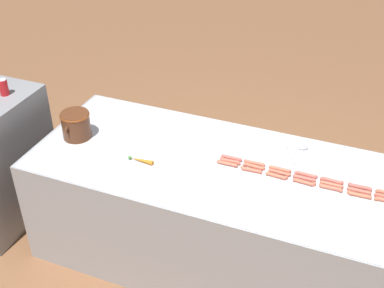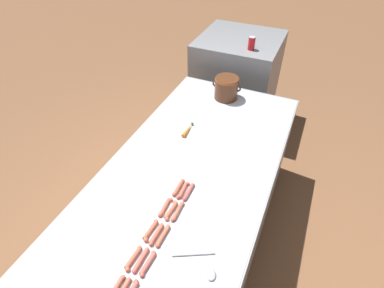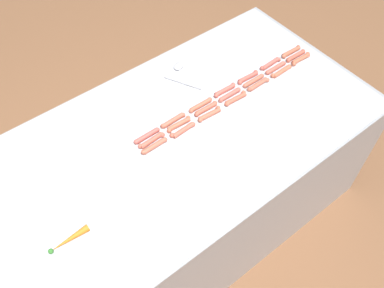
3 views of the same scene
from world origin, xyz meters
name	(u,v)px [view 3 (image 3 of 3)]	position (x,y,z in m)	size (l,w,h in m)	color
ground_plane	(154,235)	(0.00, 0.00, 0.00)	(20.00, 20.00, 0.00)	brown
griddle_counter	(148,202)	(0.00, 0.00, 0.42)	(1.08, 2.49, 0.84)	#9EA0A5
hot_dog_0	(301,59)	(0.01, -1.09, 0.86)	(0.03, 0.15, 0.02)	#C96648
hot_dog_1	(281,71)	(0.00, -0.93, 0.86)	(0.03, 0.15, 0.02)	#CC6749
hot_dog_2	(258,84)	(0.01, -0.76, 0.86)	(0.03, 0.15, 0.02)	#C3644C
hot_dog_3	(235,98)	(0.00, -0.59, 0.86)	(0.03, 0.15, 0.02)	#C96047
hot_dog_4	(209,114)	(0.00, -0.42, 0.86)	(0.03, 0.15, 0.02)	#C56349
hot_dog_5	(183,130)	(0.00, -0.25, 0.86)	(0.03, 0.15, 0.02)	#CA614B
hot_dog_6	(154,146)	(0.01, -0.08, 0.86)	(0.03, 0.15, 0.02)	#C3634A
hot_dog_7	(296,56)	(0.04, -1.09, 0.86)	(0.03, 0.15, 0.02)	#C65C48
hot_dog_8	(276,68)	(0.04, -0.92, 0.86)	(0.03, 0.15, 0.02)	#CB6250
hot_dog_9	(254,81)	(0.04, -0.76, 0.86)	(0.03, 0.15, 0.02)	#C0654D
hot_dog_10	(230,95)	(0.04, -0.59, 0.86)	(0.03, 0.15, 0.02)	#C66051
hot_dog_11	(206,109)	(0.04, -0.43, 0.86)	(0.03, 0.15, 0.02)	#C6614A
hot_dog_12	(179,124)	(0.04, -0.26, 0.86)	(0.03, 0.15, 0.02)	#C96549
hot_dog_13	(152,140)	(0.04, -0.09, 0.86)	(0.03, 0.15, 0.02)	#CE604B
hot_dog_14	(291,52)	(0.08, -1.09, 0.86)	(0.03, 0.15, 0.02)	#C06549
hot_dog_15	(270,64)	(0.08, -0.93, 0.86)	(0.03, 0.15, 0.02)	#C25E51
hot_dog_16	(248,77)	(0.08, -0.75, 0.86)	(0.03, 0.15, 0.02)	#CA5B4D
hot_dog_17	(225,90)	(0.08, -0.59, 0.86)	(0.03, 0.15, 0.02)	#CE5E50
hot_dog_18	(201,105)	(0.08, -0.42, 0.86)	(0.03, 0.15, 0.02)	#CC654A
hot_dog_19	(173,120)	(0.08, -0.25, 0.86)	(0.03, 0.15, 0.02)	#C4644D
hot_dog_20	(147,136)	(0.08, -0.09, 0.86)	(0.03, 0.15, 0.02)	#C45A50
serving_spoon	(180,71)	(0.35, -0.49, 0.85)	(0.26, 0.16, 0.02)	#B7B7BC
carrot	(69,240)	(-0.17, 0.47, 0.86)	(0.03, 0.18, 0.03)	orange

